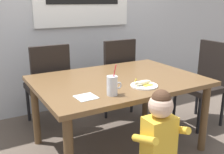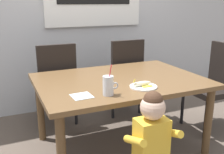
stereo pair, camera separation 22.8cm
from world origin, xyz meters
The scene contains 10 objects.
ground_plane centered at (0.00, 0.00, 0.00)m, with size 24.00×24.00×0.00m, color brown.
dining_table centered at (0.00, 0.00, 0.63)m, with size 1.52×1.08×0.71m.
dining_chair_left centered at (-0.44, 0.77, 0.54)m, with size 0.44×0.45×0.96m.
dining_chair_right centered at (0.40, 0.75, 0.54)m, with size 0.44×0.45×0.96m.
dining_chair_far centered at (1.17, -0.02, 0.54)m, with size 0.44×0.44×0.96m.
toddler_standing centered at (-0.12, -0.75, 0.53)m, with size 0.33×0.24×0.84m.
milk_cup centered at (-0.27, -0.36, 0.77)m, with size 0.13×0.09×0.25m.
snack_plate centered at (0.07, -0.31, 0.71)m, with size 0.23×0.23×0.01m, color white.
peeled_banana centered at (0.06, -0.31, 0.74)m, with size 0.17×0.11×0.07m.
paper_napkin centered at (-0.47, -0.31, 0.71)m, with size 0.15×0.15×0.00m, color silver.
Camera 2 is at (-1.01, -2.11, 1.40)m, focal length 42.18 mm.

